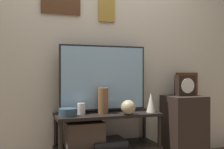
% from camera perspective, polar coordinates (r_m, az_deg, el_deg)
% --- Properties ---
extents(wall_back, '(6.40, 0.08, 2.70)m').
position_cam_1_polar(wall_back, '(3.05, -2.44, 6.80)').
color(wall_back, beige).
rests_on(wall_back, ground_plane).
extents(media_console, '(1.10, 0.43, 0.58)m').
position_cam_1_polar(media_console, '(2.82, -2.84, -12.89)').
color(media_console, black).
rests_on(media_console, ground_plane).
extents(television, '(0.96, 0.05, 0.73)m').
position_cam_1_polar(television, '(2.86, -1.88, -0.75)').
color(television, black).
rests_on(television, media_console).
extents(vase_round_glass, '(0.15, 0.15, 0.15)m').
position_cam_1_polar(vase_round_glass, '(2.71, 3.56, -7.13)').
color(vase_round_glass, tan).
rests_on(vase_round_glass, media_console).
extents(vase_tall_ceramic, '(0.11, 0.11, 0.27)m').
position_cam_1_polar(vase_tall_ceramic, '(2.77, -1.94, -5.71)').
color(vase_tall_ceramic, brown).
rests_on(vase_tall_ceramic, media_console).
extents(vase_wide_bowl, '(0.18, 0.18, 0.08)m').
position_cam_1_polar(vase_wide_bowl, '(2.64, -9.60, -8.11)').
color(vase_wide_bowl, '#2D4251').
rests_on(vase_wide_bowl, media_console).
extents(vase_slim_bronze, '(0.10, 0.10, 0.21)m').
position_cam_1_polar(vase_slim_bronze, '(2.89, 8.46, -6.02)').
color(vase_slim_bronze, beige).
rests_on(vase_slim_bronze, media_console).
extents(candle_jar, '(0.08, 0.08, 0.12)m').
position_cam_1_polar(candle_jar, '(2.74, -6.69, -7.40)').
color(candle_jar, silver).
rests_on(candle_jar, media_console).
extents(side_table, '(0.43, 0.40, 0.74)m').
position_cam_1_polar(side_table, '(3.28, 15.41, -10.95)').
color(side_table, black).
rests_on(side_table, ground_plane).
extents(mantel_clock, '(0.24, 0.11, 0.24)m').
position_cam_1_polar(mantel_clock, '(3.24, 15.64, -2.32)').
color(mantel_clock, black).
rests_on(mantel_clock, side_table).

